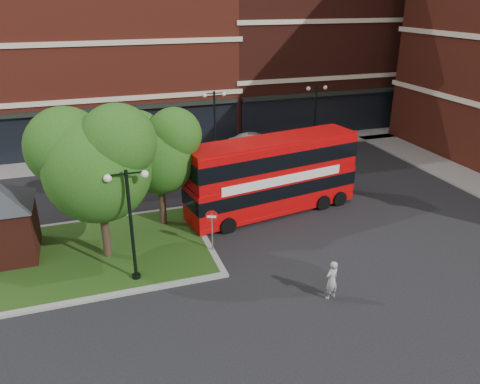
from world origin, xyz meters
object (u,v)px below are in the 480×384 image
object	(u,v)px
woman	(332,280)
bus	(273,171)
car_silver	(111,161)
car_white	(257,143)

from	to	relation	value
woman	bus	bearing A→B (deg)	-112.20
bus	woman	distance (m)	8.44
bus	car_silver	world-z (taller)	bus
car_white	woman	bearing A→B (deg)	175.73
car_silver	car_white	world-z (taller)	car_silver
woman	car_silver	bearing A→B (deg)	-84.96
woman	car_silver	world-z (taller)	woman
car_silver	car_white	distance (m)	10.96
woman	car_white	world-z (taller)	woman
car_white	car_silver	bearing A→B (deg)	100.92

